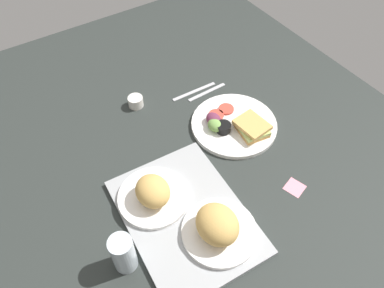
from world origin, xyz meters
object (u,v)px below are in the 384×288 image
at_px(espresso_cup, 136,102).
at_px(sticky_note, 295,187).
at_px(bread_plate_near, 218,227).
at_px(serving_tray, 185,216).
at_px(bread_plate_far, 153,194).
at_px(drinking_glass, 123,253).
at_px(fork, 207,92).
at_px(knife, 194,91).
at_px(plate_with_salad, 234,125).

distance_m(espresso_cup, sticky_note, 0.65).
height_order(bread_plate_near, sticky_note, bread_plate_near).
bearing_deg(serving_tray, espresso_cup, -10.87).
xyz_separation_m(serving_tray, bread_plate_far, (0.10, 0.05, 0.04)).
bearing_deg(bread_plate_far, bread_plate_near, -153.84).
distance_m(drinking_glass, espresso_cup, 0.61).
relative_size(bread_plate_near, espresso_cup, 3.84).
height_order(bread_plate_far, sticky_note, bread_plate_far).
bearing_deg(serving_tray, bread_plate_far, 28.40).
bearing_deg(espresso_cup, drinking_glass, 150.19).
bearing_deg(bread_plate_near, drinking_glass, 74.53).
relative_size(drinking_glass, fork, 0.76).
relative_size(serving_tray, fork, 2.65).
distance_m(drinking_glass, sticky_note, 0.56).
relative_size(knife, sticky_note, 3.39).
bearing_deg(plate_with_salad, drinking_glass, 113.57).
bearing_deg(serving_tray, fork, -41.09).
height_order(serving_tray, espresso_cup, espresso_cup).
xyz_separation_m(plate_with_salad, drinking_glass, (-0.24, 0.55, 0.05)).
bearing_deg(espresso_cup, sticky_note, -157.51).
bearing_deg(drinking_glass, fork, -52.03).
xyz_separation_m(bread_plate_far, espresso_cup, (0.41, -0.15, -0.03)).
bearing_deg(drinking_glass, sticky_note, -97.11).
relative_size(espresso_cup, fork, 0.33).
height_order(knife, sticky_note, knife).
height_order(drinking_glass, fork, drinking_glass).
relative_size(bread_plate_far, knife, 1.13).
distance_m(plate_with_salad, sticky_note, 0.31).
relative_size(espresso_cup, sticky_note, 1.00).
distance_m(bread_plate_near, fork, 0.61).
bearing_deg(bread_plate_far, plate_with_salad, -73.81).
bearing_deg(espresso_cup, serving_tray, 169.13).
distance_m(bread_plate_far, espresso_cup, 0.43).
bearing_deg(sticky_note, drinking_glass, 82.89).
xyz_separation_m(fork, knife, (0.03, 0.04, 0.00)).
height_order(plate_with_salad, knife, plate_with_salad).
relative_size(bread_plate_near, bread_plate_far, 1.00).
bearing_deg(sticky_note, bread_plate_near, 90.14).
relative_size(serving_tray, bread_plate_near, 2.09).
xyz_separation_m(drinking_glass, knife, (0.47, -0.53, -0.06)).
xyz_separation_m(bread_plate_far, plate_with_salad, (0.11, -0.39, -0.03)).
xyz_separation_m(fork, sticky_note, (-0.51, 0.02, -0.00)).
distance_m(knife, sticky_note, 0.54).
bearing_deg(knife, drinking_glass, 43.33).
bearing_deg(drinking_glass, serving_tray, -81.95).
bearing_deg(drinking_glass, espresso_cup, -29.81).
distance_m(fork, knife, 0.05).
bearing_deg(fork, plate_with_salad, 81.90).
relative_size(espresso_cup, knife, 0.29).
bearing_deg(fork, espresso_cup, -19.27).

